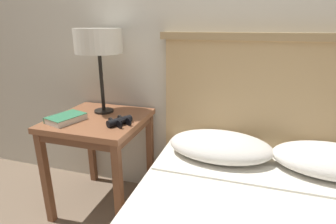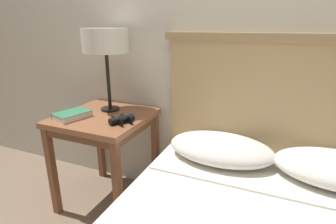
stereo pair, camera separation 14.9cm
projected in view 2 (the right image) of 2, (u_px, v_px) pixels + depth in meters
name	position (u px, v px, depth m)	size (l,w,h in m)	color
wall_back	(215.00, 15.00, 1.60)	(8.00, 0.06, 2.60)	beige
nightstand	(104.00, 127.00, 1.77)	(0.58, 0.58, 0.67)	brown
table_lamp	(106.00, 42.00, 1.71)	(0.30, 0.30, 0.55)	black
book_on_nightstand	(72.00, 115.00, 1.69)	(0.21, 0.25, 0.04)	silver
binoculars_pair	(122.00, 119.00, 1.60)	(0.16, 0.16, 0.05)	black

